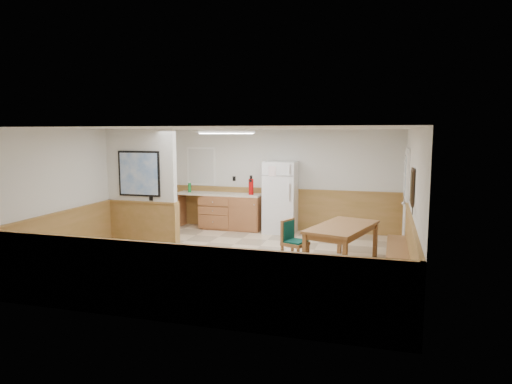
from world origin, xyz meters
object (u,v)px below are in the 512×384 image
(refrigerator, at_px, (280,197))
(fire_extinguisher, at_px, (251,186))
(soap_bottle, at_px, (190,188))
(dining_bench, at_px, (398,251))
(dining_chair, at_px, (292,239))
(dining_table, at_px, (342,230))

(refrigerator, distance_m, fire_extinguisher, 0.79)
(fire_extinguisher, distance_m, soap_bottle, 1.65)
(dining_bench, bearing_deg, dining_chair, -172.85)
(soap_bottle, bearing_deg, dining_chair, -40.04)
(dining_table, distance_m, soap_bottle, 4.82)
(soap_bottle, bearing_deg, dining_table, -30.98)
(refrigerator, xyz_separation_m, fire_extinguisher, (-0.75, 0.03, 0.24))
(refrigerator, relative_size, dining_table, 0.93)
(dining_table, relative_size, dining_bench, 1.06)
(refrigerator, xyz_separation_m, soap_bottle, (-2.41, 0.03, 0.15))
(dining_chair, xyz_separation_m, fire_extinguisher, (-1.58, 2.71, 0.61))
(dining_bench, bearing_deg, dining_table, 178.70)
(dining_bench, xyz_separation_m, soap_bottle, (-5.10, 2.51, 0.67))
(dining_bench, height_order, soap_bottle, soap_bottle)
(refrigerator, distance_m, dining_table, 3.00)
(refrigerator, xyz_separation_m, dining_table, (1.72, -2.45, -0.21))
(refrigerator, relative_size, fire_extinguisher, 3.63)
(dining_chair, bearing_deg, dining_bench, 27.53)
(dining_bench, distance_m, soap_bottle, 5.73)
(dining_bench, relative_size, soap_bottle, 7.38)
(fire_extinguisher, bearing_deg, refrigerator, -1.86)
(dining_table, height_order, soap_bottle, soap_bottle)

